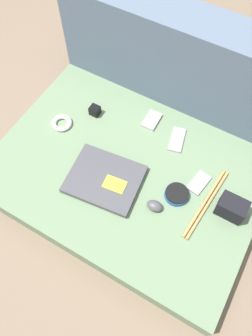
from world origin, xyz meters
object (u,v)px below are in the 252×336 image
at_px(laptop, 105,179).
at_px(speaker_puck, 177,194).
at_px(phone_silver, 199,183).
at_px(phone_black, 152,120).
at_px(phone_small, 177,140).
at_px(camera_pouch, 232,208).
at_px(computer_mouse, 155,206).
at_px(charger_brick, 95,110).

distance_m(laptop, speaker_puck, 0.30).
bearing_deg(phone_silver, phone_black, 159.26).
bearing_deg(phone_small, speaker_puck, -78.64).
bearing_deg(camera_pouch, phone_silver, 159.65).
xyz_separation_m(computer_mouse, speaker_puck, (0.05, 0.09, -0.00)).
height_order(phone_black, phone_small, phone_black).
bearing_deg(charger_brick, phone_silver, -9.25).
distance_m(speaker_puck, charger_brick, 0.55).
distance_m(phone_black, phone_small, 0.15).
relative_size(laptop, computer_mouse, 4.76).
distance_m(computer_mouse, speaker_puck, 0.11).
bearing_deg(charger_brick, computer_mouse, -31.55).
relative_size(speaker_puck, phone_small, 0.71).
bearing_deg(phone_silver, speaker_puck, -110.77).
relative_size(computer_mouse, charger_brick, 1.54).
bearing_deg(phone_small, computer_mouse, -93.28).
height_order(speaker_puck, charger_brick, charger_brick).
height_order(laptop, charger_brick, charger_brick).
relative_size(phone_silver, phone_small, 0.82).
bearing_deg(computer_mouse, phone_black, 113.62).
height_order(speaker_puck, phone_black, speaker_puck).
xyz_separation_m(computer_mouse, charger_brick, (-0.46, 0.28, 0.00)).
bearing_deg(speaker_puck, laptop, -163.32).
relative_size(phone_silver, camera_pouch, 1.06).
distance_m(speaker_puck, camera_pouch, 0.22).
bearing_deg(phone_black, camera_pouch, -29.22).
xyz_separation_m(computer_mouse, camera_pouch, (0.27, 0.13, 0.03)).
relative_size(phone_silver, charger_brick, 2.59).
height_order(laptop, speaker_puck, same).
bearing_deg(phone_black, speaker_puck, -49.37).
bearing_deg(laptop, camera_pouch, 7.25).
bearing_deg(camera_pouch, speaker_puck, -169.09).
xyz_separation_m(laptop, charger_brick, (-0.22, 0.28, 0.01)).
xyz_separation_m(phone_silver, charger_brick, (-0.57, 0.09, 0.02)).
relative_size(camera_pouch, charger_brick, 2.45).
relative_size(laptop, charger_brick, 7.33).
bearing_deg(phone_black, computer_mouse, -62.98).
bearing_deg(phone_small, phone_silver, -54.42).
height_order(computer_mouse, charger_brick, charger_brick).
bearing_deg(phone_small, camera_pouch, -45.79).
bearing_deg(camera_pouch, phone_black, 152.82).
height_order(laptop, camera_pouch, camera_pouch).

